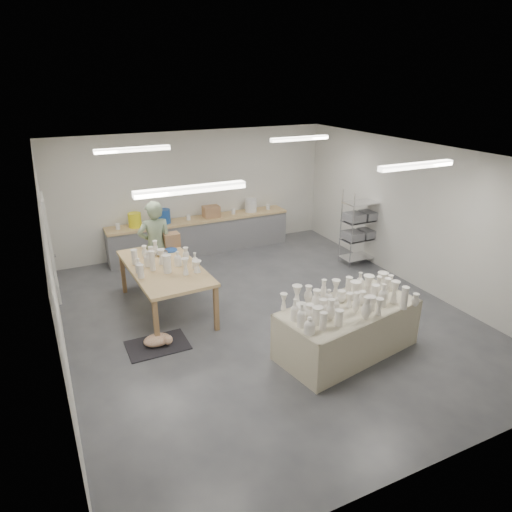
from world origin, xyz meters
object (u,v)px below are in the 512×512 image
potter (156,246)px  red_stool (155,270)px  work_table (165,264)px  drying_table (347,326)px

potter → red_stool: size_ratio=3.96×
work_table → red_stool: bearing=84.0°
drying_table → work_table: bearing=118.9°
potter → drying_table: bearing=125.3°
work_table → potter: 0.93m
drying_table → potter: (-2.17, 3.66, 0.50)m
drying_table → potter: bearing=110.3°
work_table → red_stool: size_ratio=5.16×
potter → red_stool: bearing=-85.3°
potter → work_table: bearing=90.7°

